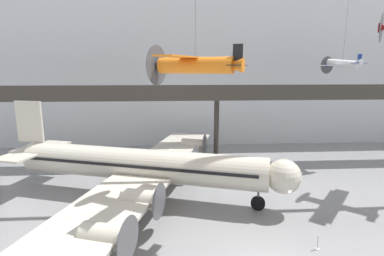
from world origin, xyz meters
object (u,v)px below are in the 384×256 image
(suspended_plane_orange_highwing, at_px, (195,65))
(suspended_plane_white_twin, at_px, (342,63))
(stanchion_barrier, at_px, (317,245))
(airliner_silver_main, at_px, (139,165))

(suspended_plane_orange_highwing, distance_m, suspended_plane_white_twin, 26.50)
(suspended_plane_orange_highwing, relative_size, suspended_plane_white_twin, 1.06)
(suspended_plane_white_twin, distance_m, stanchion_barrier, 27.12)
(airliner_silver_main, xyz_separation_m, stanchion_barrier, (13.73, -9.79, -3.05))
(airliner_silver_main, distance_m, stanchion_barrier, 17.14)
(suspended_plane_orange_highwing, bearing_deg, suspended_plane_white_twin, -114.48)
(suspended_plane_white_twin, relative_size, stanchion_barrier, 8.66)
(suspended_plane_orange_highwing, xyz_separation_m, stanchion_barrier, (8.58, -3.91, -12.79))
(suspended_plane_white_twin, xyz_separation_m, stanchion_barrier, (-12.19, -20.37, -13.11))
(airliner_silver_main, relative_size, stanchion_barrier, 32.50)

